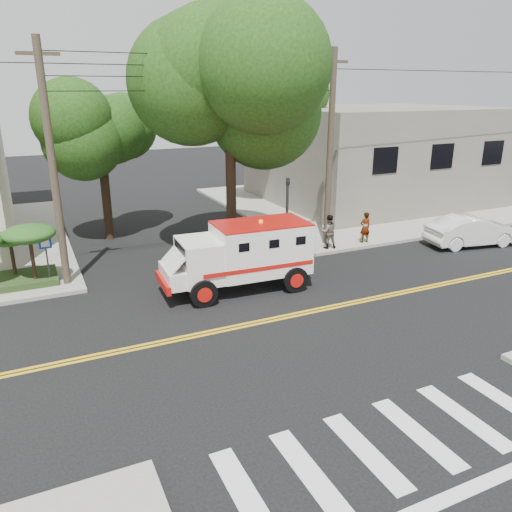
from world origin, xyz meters
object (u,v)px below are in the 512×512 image
parked_sedan (472,231)px  pedestrian_a (365,227)px  pedestrian_b (328,232)px  armored_truck (243,253)px

parked_sedan → pedestrian_a: 5.21m
pedestrian_a → pedestrian_b: bearing=3.9°
parked_sedan → pedestrian_b: 7.16m
armored_truck → pedestrian_a: bearing=21.8°
parked_sedan → pedestrian_a: bearing=75.3°
armored_truck → pedestrian_b: 6.12m
pedestrian_b → pedestrian_a: bearing=-164.5°
armored_truck → parked_sedan: size_ratio=1.27×
pedestrian_a → pedestrian_b: 2.09m
armored_truck → pedestrian_a: armored_truck is taller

